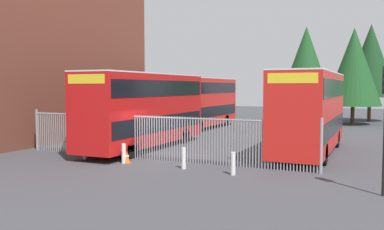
{
  "coord_description": "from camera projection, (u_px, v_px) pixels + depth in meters",
  "views": [
    {
      "loc": [
        9.89,
        -17.89,
        3.62
      ],
      "look_at": [
        0.0,
        4.0,
        2.0
      ],
      "focal_mm": 38.85,
      "sensor_mm": 36.0,
      "label": 1
    }
  ],
  "objects": [
    {
      "name": "bollard_near_right",
      "position": [
        184.0,
        158.0,
        18.34
      ],
      "size": [
        0.2,
        0.2,
        0.95
      ],
      "primitive_type": "cylinder",
      "color": "silver",
      "rests_on": "ground"
    },
    {
      "name": "double_decker_bus_behind_fence_right",
      "position": [
        202.0,
        101.0,
        36.29
      ],
      "size": [
        2.54,
        10.81,
        4.42
      ],
      "color": "red",
      "rests_on": "ground"
    },
    {
      "name": "bollard_center_front",
      "position": [
        124.0,
        154.0,
        19.63
      ],
      "size": [
        0.2,
        0.2,
        0.95
      ],
      "primitive_type": "cylinder",
      "color": "silver",
      "rests_on": "ground"
    },
    {
      "name": "double_decker_bus_near_gate",
      "position": [
        145.0,
        107.0,
        24.41
      ],
      "size": [
        2.54,
        10.81,
        4.42
      ],
      "color": "red",
      "rests_on": "ground"
    },
    {
      "name": "tree_tall_back",
      "position": [
        371.0,
        61.0,
        43.7
      ],
      "size": [
        5.36,
        5.36,
        10.23
      ],
      "color": "#4C3823",
      "rests_on": "ground"
    },
    {
      "name": "bollard_near_left",
      "position": [
        85.0,
        150.0,
        20.85
      ],
      "size": [
        0.2,
        0.2,
        0.95
      ],
      "primitive_type": "cylinder",
      "color": "silver",
      "rests_on": "ground"
    },
    {
      "name": "depot_building_brick",
      "position": [
        8.0,
        55.0,
        27.79
      ],
      "size": [
        8.08,
        21.92,
        11.58
      ],
      "primitive_type": "cube",
      "color": "brown",
      "rests_on": "ground"
    },
    {
      "name": "ground_plane",
      "position": [
        217.0,
        141.0,
        27.85
      ],
      "size": [
        100.0,
        100.0,
        0.0
      ],
      "primitive_type": "plane",
      "color": "#3D3D42"
    },
    {
      "name": "double_decker_bus_behind_fence_left",
      "position": [
        311.0,
        109.0,
        22.59
      ],
      "size": [
        2.54,
        10.81,
        4.42
      ],
      "color": "red",
      "rests_on": "ground"
    },
    {
      "name": "traffic_cone_by_gate",
      "position": [
        127.0,
        157.0,
        19.7
      ],
      "size": [
        0.34,
        0.34,
        0.59
      ],
      "color": "orange",
      "rests_on": "ground"
    },
    {
      "name": "bollard_far_right",
      "position": [
        233.0,
        164.0,
        17.07
      ],
      "size": [
        0.2,
        0.2,
        0.95
      ],
      "primitive_type": "cylinder",
      "color": "silver",
      "rests_on": "ground"
    },
    {
      "name": "palisade_fence",
      "position": [
        157.0,
        136.0,
        20.54
      ],
      "size": [
        15.82,
        0.14,
        2.35
      ],
      "color": "gray",
      "rests_on": "ground"
    },
    {
      "name": "tree_short_side",
      "position": [
        306.0,
        63.0,
        39.36
      ],
      "size": [
        4.76,
        4.76,
        9.34
      ],
      "color": "#4C3823",
      "rests_on": "ground"
    },
    {
      "name": "tree_mid_row",
      "position": [
        354.0,
        67.0,
        39.85
      ],
      "size": [
        5.24,
        5.24,
        9.31
      ],
      "color": "#4C3823",
      "rests_on": "ground"
    }
  ]
}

